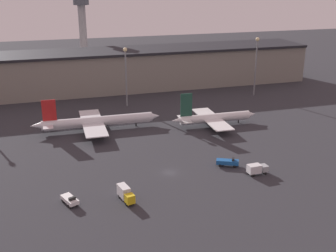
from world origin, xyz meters
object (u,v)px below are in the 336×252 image
service_vehicle_2 (228,162)px  service_vehicle_1 (125,193)px  service_vehicle_3 (257,169)px  airplane_0 (97,122)px  airplane_1 (214,118)px  service_vehicle_0 (70,200)px  control_tower (83,28)px

service_vehicle_2 → service_vehicle_1: bearing=-134.8°
service_vehicle_1 → service_vehicle_3: service_vehicle_1 is taller
airplane_0 → airplane_1: size_ratio=1.39×
airplane_0 → service_vehicle_0: size_ratio=7.66×
service_vehicle_3 → airplane_0: bearing=124.4°
control_tower → service_vehicle_3: bearing=-78.3°
service_vehicle_1 → service_vehicle_2: 35.97m
airplane_0 → service_vehicle_3: size_ratio=7.81×
service_vehicle_2 → control_tower: 151.94m
airplane_1 → airplane_0: bearing=170.9°
service_vehicle_0 → service_vehicle_1: 14.09m
service_vehicle_2 → control_tower: (-26.35, 147.45, 25.50)m
airplane_0 → airplane_1: 45.00m
airplane_1 → service_vehicle_2: airplane_1 is taller
service_vehicle_2 → control_tower: bearing=126.4°
airplane_1 → control_tower: 119.55m
airplane_0 → service_vehicle_2: 55.71m
service_vehicle_1 → service_vehicle_3: (39.77, 4.01, -0.29)m
service_vehicle_1 → control_tower: control_tower is taller
service_vehicle_0 → service_vehicle_2: size_ratio=0.90×
control_tower → airplane_1: bearing=-71.6°
service_vehicle_2 → service_vehicle_3: 9.59m
airplane_1 → control_tower: bearing=109.6°
service_vehicle_0 → control_tower: control_tower is taller
service_vehicle_0 → service_vehicle_3: service_vehicle_3 is taller
service_vehicle_1 → service_vehicle_2: size_ratio=1.04×
airplane_1 → service_vehicle_2: size_ratio=4.94×
service_vehicle_0 → service_vehicle_3: 53.65m
service_vehicle_0 → service_vehicle_1: (13.85, -2.43, 0.87)m
airplane_0 → service_vehicle_1: (-0.35, -56.02, -1.15)m
airplane_0 → service_vehicle_0: airplane_0 is taller
control_tower → service_vehicle_1: bearing=-92.8°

